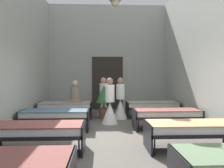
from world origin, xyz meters
TOP-DOWN VIEW (x-y plane):
  - ground_plane at (0.00, 0.00)m, footprint 5.89×10.63m
  - room_shell at (0.00, 1.15)m, footprint 5.69×10.23m
  - bed_left_row_1 at (-1.59, -0.95)m, footprint 1.90×0.84m
  - bed_right_row_1 at (1.59, -0.95)m, footprint 1.90×0.84m
  - bed_left_row_2 at (-1.59, 0.95)m, footprint 1.90×0.84m
  - bed_right_row_2 at (1.59, 0.95)m, footprint 1.90×0.84m
  - bed_left_row_3 at (-1.59, 2.85)m, footprint 1.90×0.84m
  - bed_right_row_3 at (1.59, 2.85)m, footprint 1.90×0.84m
  - nurse_near_aisle at (0.40, 2.63)m, footprint 0.52×0.52m
  - nurse_mid_aisle at (-0.20, 3.36)m, footprint 0.52×0.52m
  - nurse_far_aisle at (-0.02, 1.76)m, footprint 0.52×0.52m
  - patient_seated_primary at (-1.24, 2.77)m, footprint 0.44×0.44m
  - potted_plant at (-0.19, 2.70)m, footprint 0.58×0.58m

SIDE VIEW (x-z plane):
  - ground_plane at x=0.00m, z-range -0.10..0.00m
  - bed_left_row_1 at x=-1.59m, z-range 0.15..0.73m
  - bed_right_row_1 at x=1.59m, z-range 0.15..0.73m
  - bed_left_row_2 at x=-1.59m, z-range 0.15..0.73m
  - bed_right_row_2 at x=1.59m, z-range 0.15..0.73m
  - bed_left_row_3 at x=-1.59m, z-range 0.15..0.73m
  - bed_right_row_3 at x=1.59m, z-range 0.15..0.73m
  - nurse_near_aisle at x=0.40m, z-range -0.21..1.27m
  - nurse_mid_aisle at x=-0.20m, z-range -0.21..1.27m
  - nurse_far_aisle at x=-0.02m, z-range -0.21..1.27m
  - potted_plant at x=-0.19m, z-range 0.15..1.34m
  - patient_seated_primary at x=-1.24m, z-range 0.47..1.27m
  - room_shell at x=0.00m, z-range 0.01..4.78m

